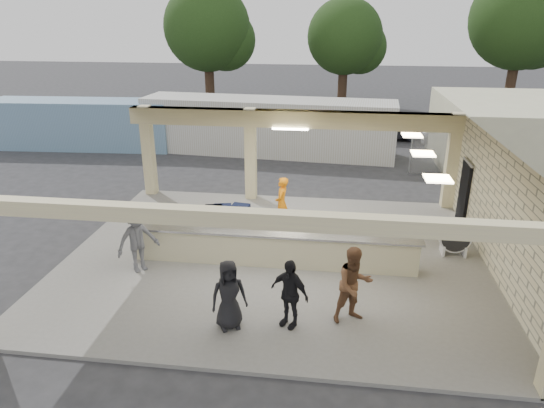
# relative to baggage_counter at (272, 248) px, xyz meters

# --- Properties ---
(ground) EXTENTS (120.00, 120.00, 0.00)m
(ground) POSITION_rel_baggage_counter_xyz_m (0.00, 0.50, -0.59)
(ground) COLOR #2A2A2D
(ground) RESTS_ON ground
(pavilion) EXTENTS (12.01, 10.00, 3.55)m
(pavilion) POSITION_rel_baggage_counter_xyz_m (0.21, 1.16, 0.76)
(pavilion) COLOR slate
(pavilion) RESTS_ON ground
(baggage_counter) EXTENTS (8.20, 0.58, 0.98)m
(baggage_counter) POSITION_rel_baggage_counter_xyz_m (0.00, 0.00, 0.00)
(baggage_counter) COLOR #C1B990
(baggage_counter) RESTS_ON pavilion
(luggage_cart) EXTENTS (2.27, 1.46, 1.29)m
(luggage_cart) POSITION_rel_baggage_counter_xyz_m (-1.49, 1.10, 0.23)
(luggage_cart) COLOR white
(luggage_cart) RESTS_ON pavilion
(drum_fan) EXTENTS (0.93, 0.51, 1.02)m
(drum_fan) POSITION_rel_baggage_counter_xyz_m (5.22, 1.31, 0.06)
(drum_fan) COLOR white
(drum_fan) RESTS_ON pavilion
(baggage_handler) EXTENTS (0.42, 0.67, 1.76)m
(baggage_handler) POSITION_rel_baggage_counter_xyz_m (-0.01, 2.50, 0.39)
(baggage_handler) COLOR orange
(baggage_handler) RESTS_ON pavilion
(passenger_a) EXTENTS (0.98, 0.74, 1.84)m
(passenger_a) POSITION_rel_baggage_counter_xyz_m (2.19, -2.44, 0.43)
(passenger_a) COLOR brown
(passenger_a) RESTS_ON pavilion
(passenger_b) EXTENTS (1.01, 0.76, 1.64)m
(passenger_b) POSITION_rel_baggage_counter_xyz_m (0.76, -2.81, 0.33)
(passenger_b) COLOR black
(passenger_b) RESTS_ON pavilion
(passenger_c) EXTENTS (1.14, 1.16, 1.86)m
(passenger_c) POSITION_rel_baggage_counter_xyz_m (-3.56, -0.83, 0.44)
(passenger_c) COLOR #535459
(passenger_c) RESTS_ON pavilion
(passenger_d) EXTENTS (0.87, 0.64, 1.64)m
(passenger_d) POSITION_rel_baggage_counter_xyz_m (-0.56, -3.06, 0.33)
(passenger_d) COLOR black
(passenger_d) RESTS_ON pavilion
(car_white_a) EXTENTS (5.11, 3.52, 1.33)m
(car_white_a) POSITION_rel_baggage_counter_xyz_m (8.66, 14.35, 0.08)
(car_white_a) COLOR white
(car_white_a) RESTS_ON ground
(car_dark) EXTENTS (4.32, 1.84, 1.40)m
(car_dark) POSITION_rel_baggage_counter_xyz_m (4.62, 15.96, 0.12)
(car_dark) COLOR black
(car_dark) RESTS_ON ground
(container_white) EXTENTS (12.96, 3.59, 2.77)m
(container_white) POSITION_rel_baggage_counter_xyz_m (-1.83, 12.14, 0.80)
(container_white) COLOR silver
(container_white) RESTS_ON ground
(container_blue) EXTENTS (9.80, 2.86, 2.52)m
(container_blue) POSITION_rel_baggage_counter_xyz_m (-11.83, 12.01, 0.67)
(container_blue) COLOR #6C8FAD
(container_blue) RESTS_ON ground
(tree_left) EXTENTS (6.60, 6.30, 9.00)m
(tree_left) POSITION_rel_baggage_counter_xyz_m (-7.68, 24.66, 5.00)
(tree_left) COLOR #382619
(tree_left) RESTS_ON ground
(tree_mid) EXTENTS (6.00, 5.60, 8.00)m
(tree_mid) POSITION_rel_baggage_counter_xyz_m (2.32, 26.66, 4.38)
(tree_mid) COLOR #382619
(tree_mid) RESTS_ON ground
(tree_right) EXTENTS (7.20, 7.00, 10.00)m
(tree_right) POSITION_rel_baggage_counter_xyz_m (14.32, 25.66, 5.63)
(tree_right) COLOR #382619
(tree_right) RESTS_ON ground
(adjacent_building) EXTENTS (6.00, 8.00, 3.20)m
(adjacent_building) POSITION_rel_baggage_counter_xyz_m (9.50, 10.50, 1.01)
(adjacent_building) COLOR beige
(adjacent_building) RESTS_ON ground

